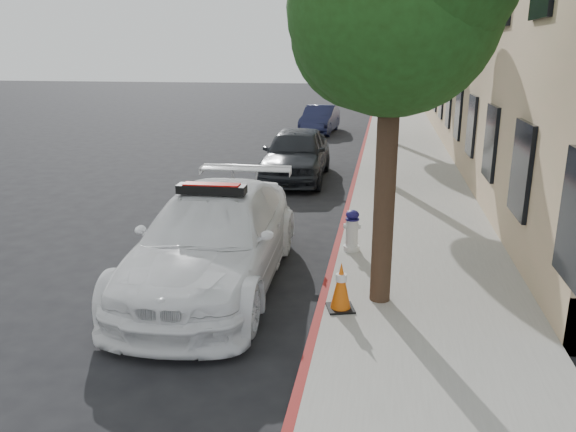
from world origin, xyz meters
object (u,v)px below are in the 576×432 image
at_px(police_car, 214,239).
at_px(parked_car_mid, 296,154).
at_px(parked_car_far, 320,119).
at_px(fire_hydrant, 352,231).
at_px(traffic_cone, 341,286).

distance_m(police_car, parked_car_mid, 8.15).
bearing_deg(police_car, parked_car_far, 89.59).
bearing_deg(police_car, parked_car_mid, 87.87).
xyz_separation_m(fire_hydrant, traffic_cone, (0.00, -2.52, -0.03)).
bearing_deg(parked_car_far, traffic_cone, -79.05).
height_order(parked_car_mid, parked_car_far, parked_car_mid).
relative_size(parked_car_mid, parked_car_far, 1.17).
xyz_separation_m(parked_car_mid, traffic_cone, (2.08, -9.07, -0.27)).
bearing_deg(parked_car_far, police_car, -85.38).
bearing_deg(parked_car_far, parked_car_mid, -83.99).
distance_m(parked_car_mid, parked_car_far, 10.13).
distance_m(parked_car_far, traffic_cone, 19.36).
xyz_separation_m(parked_car_far, fire_hydrant, (2.54, -16.67, -0.11)).
bearing_deg(traffic_cone, parked_car_far, 97.54).
relative_size(parked_car_far, traffic_cone, 5.42).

